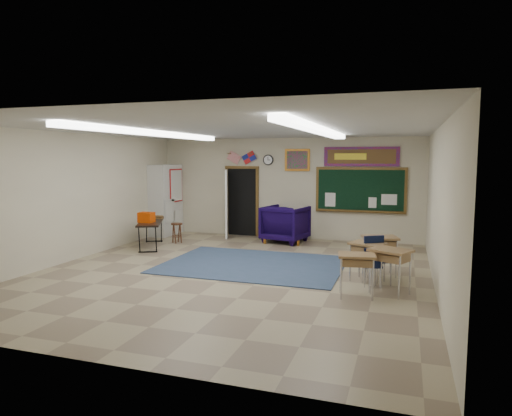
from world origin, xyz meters
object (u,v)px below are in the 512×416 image
(student_desk_front_right, at_px, (380,254))
(wooden_stool, at_px, (177,233))
(student_desk_front_left, at_px, (368,260))
(wingback_armchair, at_px, (285,224))
(folding_table, at_px, (151,233))

(student_desk_front_right, xyz_separation_m, wooden_stool, (-5.69, 1.96, -0.17))
(student_desk_front_left, xyz_separation_m, wooden_stool, (-5.49, 2.49, -0.14))
(wooden_stool, bearing_deg, wingback_armchair, 20.89)
(student_desk_front_left, distance_m, folding_table, 6.12)
(wooden_stool, bearing_deg, folding_table, -116.10)
(wingback_armchair, height_order, student_desk_front_right, wingback_armchair)
(student_desk_front_left, distance_m, wooden_stool, 6.03)
(student_desk_front_left, relative_size, folding_table, 0.43)
(wingback_armchair, height_order, wooden_stool, wingback_armchair)
(student_desk_front_right, xyz_separation_m, folding_table, (-6.07, 1.19, -0.07))
(folding_table, distance_m, wooden_stool, 0.86)
(wingback_armchair, bearing_deg, student_desk_front_left, 137.59)
(student_desk_front_left, bearing_deg, wooden_stool, 177.39)
(wingback_armchair, xyz_separation_m, wooden_stool, (-2.90, -1.11, -0.24))
(student_desk_front_left, relative_size, wooden_stool, 1.38)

